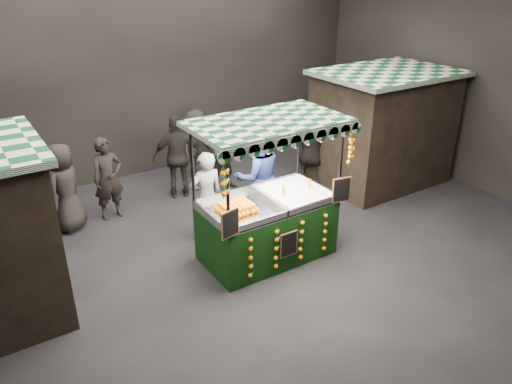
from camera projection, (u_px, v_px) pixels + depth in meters
ground at (257, 265)px, 8.42m from camera, size 12.00×12.00×0.00m
market_hall at (257, 66)px, 6.97m from camera, size 12.10×10.10×5.05m
neighbour_stall_right at (382, 127)px, 11.16m from camera, size 3.00×2.20×2.60m
juice_stall at (269, 218)px, 8.35m from camera, size 2.57×1.51×2.49m
vendor_grey at (207, 197)px, 8.88m from camera, size 0.64×0.44×1.73m
vendor_blue at (258, 177)px, 9.42m from camera, size 1.08×0.92×1.95m
shopper_0 at (108, 179)px, 9.67m from camera, size 0.65×0.46×1.69m
shopper_1 at (226, 155)px, 10.94m from camera, size 0.93×0.80×1.64m
shopper_2 at (178, 157)px, 10.52m from camera, size 1.18×0.80×1.86m
shopper_3 at (196, 144)px, 11.57m from camera, size 1.22×1.09×1.64m
shopper_4 at (65, 188)px, 9.21m from camera, size 1.00×0.98×1.74m
shopper_5 at (312, 144)px, 11.12m from camera, size 1.67×1.68×1.94m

